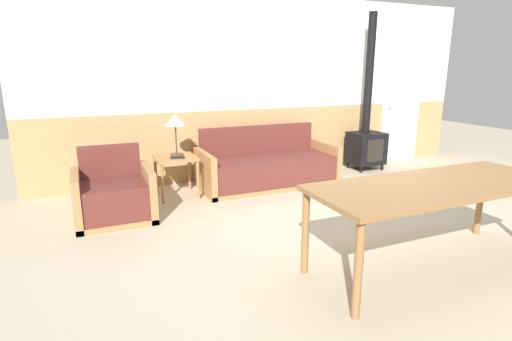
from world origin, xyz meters
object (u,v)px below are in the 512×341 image
(armchair, at_px, (114,197))
(table_lamp, at_px, (175,122))
(couch, at_px, (267,168))
(dining_table, at_px, (436,191))
(wood_stove, at_px, (367,134))
(side_table, at_px, (176,164))

(armchair, xyz_separation_m, table_lamp, (0.86, 0.65, 0.71))
(table_lamp, bearing_deg, couch, -4.61)
(dining_table, relative_size, wood_stove, 0.86)
(couch, height_order, table_lamp, table_lamp)
(side_table, height_order, dining_table, dining_table)
(armchair, relative_size, wood_stove, 0.33)
(armchair, distance_m, table_lamp, 1.29)
(couch, height_order, armchair, couch)
(couch, bearing_deg, table_lamp, 175.39)
(couch, relative_size, armchair, 2.35)
(table_lamp, xyz_separation_m, wood_stove, (3.18, 0.12, -0.37))
(armchair, height_order, side_table, armchair)
(wood_stove, bearing_deg, table_lamp, -177.86)
(couch, xyz_separation_m, side_table, (-1.31, 0.01, 0.19))
(couch, xyz_separation_m, wood_stove, (1.91, 0.22, 0.34))
(table_lamp, distance_m, wood_stove, 3.21)
(dining_table, distance_m, wood_stove, 3.44)
(table_lamp, bearing_deg, wood_stove, 2.14)
(side_table, bearing_deg, armchair, -145.75)
(dining_table, bearing_deg, armchair, 136.44)
(wood_stove, bearing_deg, couch, -173.37)
(armchair, height_order, wood_stove, wood_stove)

